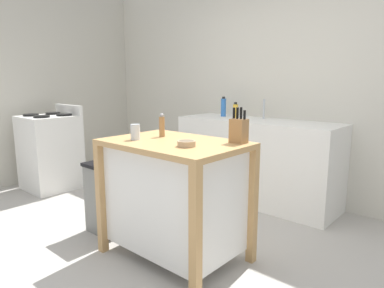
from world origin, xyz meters
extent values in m
plane|color=#ADA8A0|center=(0.00, 0.00, 0.00)|extent=(6.71, 6.71, 0.00)
cube|color=beige|center=(0.00, 2.00, 1.30)|extent=(5.71, 0.10, 2.60)
cube|color=beige|center=(-2.85, 0.70, 1.30)|extent=(0.10, 2.60, 2.60)
cube|color=tan|center=(0.06, 0.14, 0.88)|extent=(1.03, 0.70, 0.04)
cube|color=white|center=(0.06, 0.14, 0.48)|extent=(0.93, 0.60, 0.76)
cube|color=tan|center=(-0.43, -0.18, 0.43)|extent=(0.06, 0.06, 0.86)
cube|color=tan|center=(0.54, -0.18, 0.43)|extent=(0.06, 0.06, 0.86)
cube|color=tan|center=(-0.43, 0.46, 0.43)|extent=(0.06, 0.06, 0.86)
cube|color=tan|center=(0.54, 0.46, 0.43)|extent=(0.06, 0.06, 0.86)
cube|color=#9E7042|center=(0.45, 0.39, 0.99)|extent=(0.11, 0.09, 0.17)
cylinder|color=black|center=(0.41, 0.39, 1.11)|extent=(0.02, 0.02, 0.08)
cylinder|color=black|center=(0.44, 0.39, 1.11)|extent=(0.02, 0.02, 0.08)
cylinder|color=black|center=(0.46, 0.39, 1.12)|extent=(0.02, 0.02, 0.08)
cylinder|color=black|center=(0.49, 0.39, 1.11)|extent=(0.02, 0.02, 0.06)
cylinder|color=tan|center=(0.26, 0.04, 0.92)|extent=(0.12, 0.12, 0.04)
cylinder|color=brown|center=(0.26, 0.04, 0.94)|extent=(0.10, 0.10, 0.01)
cylinder|color=silver|center=(-0.20, -0.01, 0.96)|extent=(0.07, 0.07, 0.12)
cylinder|color=#9E7042|center=(-0.15, 0.22, 0.98)|extent=(0.04, 0.04, 0.16)
sphere|color=#99999E|center=(-0.15, 0.22, 1.07)|extent=(0.03, 0.03, 0.03)
cube|color=slate|center=(-0.70, 0.06, 0.30)|extent=(0.34, 0.26, 0.60)
cube|color=black|center=(-0.70, 0.06, 0.61)|extent=(0.36, 0.28, 0.03)
cube|color=white|center=(-0.15, 1.65, 0.46)|extent=(1.81, 0.60, 0.91)
cube|color=silver|center=(-0.15, 1.63, 0.90)|extent=(0.44, 0.36, 0.03)
cylinder|color=#B7BCC1|center=(-0.15, 1.79, 1.02)|extent=(0.02, 0.02, 0.22)
cylinder|color=yellow|center=(-0.46, 1.68, 0.99)|extent=(0.06, 0.06, 0.16)
cylinder|color=black|center=(-0.46, 1.68, 1.08)|extent=(0.04, 0.04, 0.02)
cylinder|color=blue|center=(-0.65, 1.71, 1.02)|extent=(0.06, 0.06, 0.21)
cylinder|color=black|center=(-0.65, 1.71, 1.14)|extent=(0.04, 0.04, 0.02)
cube|color=white|center=(-2.30, 0.35, 0.46)|extent=(0.60, 0.60, 0.91)
cube|color=white|center=(-2.30, 0.63, 0.97)|extent=(0.60, 0.04, 0.12)
cylinder|color=black|center=(-2.44, 0.21, 0.92)|extent=(0.18, 0.18, 0.02)
cylinder|color=black|center=(-2.16, 0.21, 0.92)|extent=(0.18, 0.18, 0.02)
cylinder|color=black|center=(-2.44, 0.49, 0.92)|extent=(0.18, 0.18, 0.02)
cylinder|color=black|center=(-2.16, 0.49, 0.92)|extent=(0.18, 0.18, 0.02)
camera|label=1|loc=(1.77, -1.62, 1.34)|focal=32.00mm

